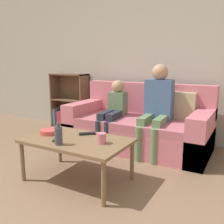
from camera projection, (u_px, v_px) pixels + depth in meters
name	position (u px, v px, depth m)	size (l,w,h in m)	color
wall_back	(157.00, 53.00, 3.75)	(12.00, 0.06, 2.60)	#B7B2A8
couch	(139.00, 127.00, 3.48)	(1.93, 0.91, 0.87)	#D1707F
bookshelf	(70.00, 106.00, 4.56)	(0.69, 0.28, 0.97)	brown
coffee_table	(77.00, 143.00, 2.45)	(1.02, 0.63, 0.43)	brown
person_adult	(157.00, 103.00, 3.19)	(0.36, 0.64, 1.15)	#66845B
person_child	(114.00, 109.00, 3.47)	(0.27, 0.64, 0.92)	#282D38
cup_near	(101.00, 138.00, 2.31)	(0.09, 0.09, 0.10)	pink
tv_remote_0	(87.00, 134.00, 2.60)	(0.16, 0.15, 0.02)	black
tv_remote_1	(56.00, 139.00, 2.43)	(0.13, 0.17, 0.02)	#47474C
snack_bowl	(49.00, 132.00, 2.63)	(0.19, 0.19, 0.05)	#DB4C47
bottle	(59.00, 135.00, 2.27)	(0.07, 0.07, 0.21)	#424756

